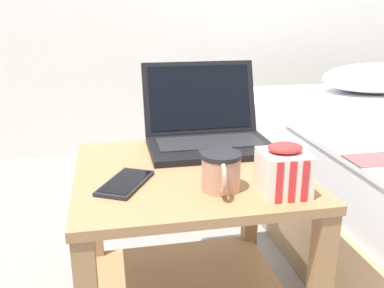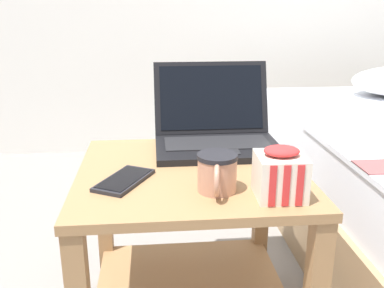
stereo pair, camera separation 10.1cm
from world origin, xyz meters
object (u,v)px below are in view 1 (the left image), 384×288
at_px(mug_front_left, 221,170).
at_px(snack_bag, 284,171).
at_px(laptop, 207,130).
at_px(cell_phone, 125,183).

relative_size(mug_front_left, snack_bag, 1.11).
relative_size(laptop, cell_phone, 1.95).
distance_m(laptop, cell_phone, 0.36).
distance_m(laptop, snack_bag, 0.37).
bearing_deg(laptop, snack_bag, -76.63).
relative_size(snack_bag, cell_phone, 0.64).
bearing_deg(mug_front_left, laptop, 82.28).
xyz_separation_m(laptop, snack_bag, (0.09, -0.36, 0.01)).
relative_size(mug_front_left, cell_phone, 0.71).
bearing_deg(cell_phone, snack_bag, -18.24).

